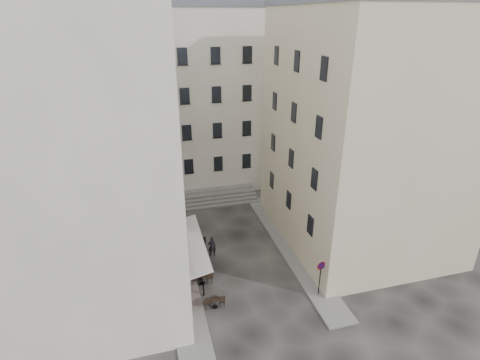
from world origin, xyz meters
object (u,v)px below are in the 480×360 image
object	(u,v)px
bistro_table_b	(202,278)
no_parking_sign	(321,272)
bistro_table_a	(215,301)
pedestrian	(212,246)

from	to	relation	value
bistro_table_b	no_parking_sign	bearing A→B (deg)	-23.46
bistro_table_a	bistro_table_b	distance (m)	2.52
bistro_table_a	pedestrian	world-z (taller)	pedestrian
bistro_table_a	pedestrian	distance (m)	5.73
no_parking_sign	pedestrian	size ratio (longest dim) A/B	1.60
no_parking_sign	bistro_table_a	bearing A→B (deg)	166.15
bistro_table_b	bistro_table_a	bearing A→B (deg)	-81.27
no_parking_sign	bistro_table_a	xyz separation A→B (m)	(-6.97, 0.70, -1.46)
no_parking_sign	bistro_table_a	world-z (taller)	no_parking_sign
no_parking_sign	bistro_table_b	bearing A→B (deg)	148.43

